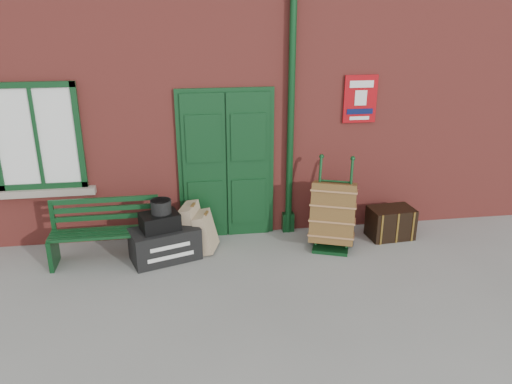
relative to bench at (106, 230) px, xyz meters
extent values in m
plane|color=gray|center=(2.03, -0.88, -0.46)|extent=(80.00, 80.00, 0.00)
cube|color=#9F3A33|center=(2.03, 2.62, 1.54)|extent=(10.00, 4.00, 4.00)
cube|color=#0E3518|center=(1.73, 0.58, 0.64)|extent=(1.42, 0.12, 2.32)
cube|color=white|center=(-0.87, 0.57, 1.19)|extent=(1.20, 0.08, 1.50)
cylinder|color=#0D3718|center=(2.68, 0.54, 1.54)|extent=(0.10, 0.10, 4.00)
cube|color=#A50B12|center=(3.73, 0.59, 1.59)|extent=(0.50, 0.03, 0.70)
cube|color=#0E3518|center=(0.00, -0.07, -0.02)|extent=(1.47, 0.41, 0.04)
cube|color=#0E3518|center=(0.00, 0.14, 0.26)|extent=(1.46, 0.05, 0.39)
cube|color=#0D3718|center=(-0.70, -0.08, -0.24)|extent=(0.06, 0.44, 0.44)
cube|color=#0D3718|center=(0.70, -0.06, -0.24)|extent=(0.06, 0.44, 0.44)
cube|color=black|center=(0.79, -0.10, -0.23)|extent=(1.03, 0.77, 0.46)
cube|color=black|center=(0.74, -0.10, 0.12)|extent=(0.60, 0.51, 0.23)
cylinder|color=black|center=(0.77, -0.07, 0.33)|extent=(0.35, 0.35, 0.18)
cube|color=tan|center=(1.19, 0.18, -0.12)|extent=(0.43, 0.54, 0.68)
cube|color=tan|center=(1.37, 0.08, -0.16)|extent=(0.42, 0.49, 0.59)
cube|color=#0D3718|center=(3.16, -0.17, -0.43)|extent=(0.60, 0.52, 0.05)
cylinder|color=#0D3718|center=(3.02, 0.08, 0.20)|extent=(0.16, 0.35, 1.28)
cylinder|color=#0D3718|center=(3.43, -0.08, 0.20)|extent=(0.16, 0.35, 1.28)
cylinder|color=black|center=(2.96, 0.12, -0.33)|extent=(0.13, 0.24, 0.24)
cylinder|color=black|center=(3.51, -0.09, -0.33)|extent=(0.13, 0.24, 0.24)
cube|color=brown|center=(3.22, -0.02, 0.07)|extent=(0.83, 0.86, 0.95)
cube|color=black|center=(4.18, 0.12, -0.22)|extent=(0.69, 0.48, 0.47)
camera|label=1|loc=(1.13, -6.46, 2.88)|focal=35.00mm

